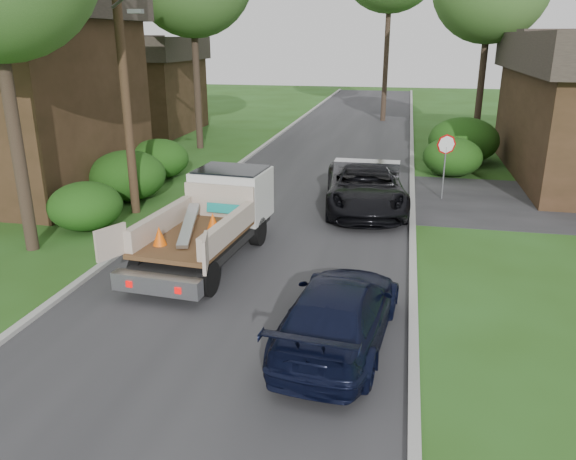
% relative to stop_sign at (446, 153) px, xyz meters
% --- Properties ---
extents(ground, '(120.00, 120.00, 0.00)m').
position_rel_stop_sign_xyz_m(ground, '(-5.20, -9.00, -1.78)').
color(ground, '#264B15').
rests_on(ground, ground).
extents(road, '(8.00, 90.00, 0.02)m').
position_rel_stop_sign_xyz_m(road, '(-5.20, 1.00, -1.77)').
color(road, '#28282B').
rests_on(road, ground).
extents(curb_left, '(0.20, 90.00, 0.12)m').
position_rel_stop_sign_xyz_m(curb_left, '(-9.30, 1.00, -1.72)').
color(curb_left, '#9E9E99').
rests_on(curb_left, ground).
extents(curb_right, '(0.20, 90.00, 0.12)m').
position_rel_stop_sign_xyz_m(curb_right, '(-1.10, 1.00, -1.72)').
color(curb_right, '#9E9E99').
rests_on(curb_right, ground).
extents(stop_sign, '(0.71, 0.32, 2.48)m').
position_rel_stop_sign_xyz_m(stop_sign, '(0.00, 0.00, 0.00)').
color(stop_sign, slate).
rests_on(stop_sign, ground).
extents(utility_pole, '(2.42, 1.25, 10.00)m').
position_rel_stop_sign_xyz_m(utility_pole, '(-10.68, -4.02, 3.40)').
color(utility_pole, '#382619').
rests_on(utility_pole, ground).
extents(house_left_far, '(7.56, 7.56, 6.00)m').
position_rel_stop_sign_xyz_m(house_left_far, '(-18.70, 13.00, 1.27)').
color(house_left_far, '#342415').
rests_on(house_left_far, ground).
extents(hedge_left_a, '(2.34, 2.34, 1.53)m').
position_rel_stop_sign_xyz_m(hedge_left_a, '(-11.40, -6.00, -1.01)').
color(hedge_left_a, '#1B4810').
rests_on(hedge_left_a, ground).
extents(hedge_left_b, '(2.86, 2.86, 1.87)m').
position_rel_stop_sign_xyz_m(hedge_left_b, '(-11.70, -2.50, -0.84)').
color(hedge_left_b, '#1B4810').
rests_on(hedge_left_b, ground).
extents(hedge_left_c, '(2.60, 2.60, 1.70)m').
position_rel_stop_sign_xyz_m(hedge_left_c, '(-12.00, 1.00, -0.93)').
color(hedge_left_c, '#1B4810').
rests_on(hedge_left_c, ground).
extents(hedge_right_a, '(2.60, 2.60, 1.70)m').
position_rel_stop_sign_xyz_m(hedge_right_a, '(0.60, 4.00, -0.93)').
color(hedge_right_a, '#1B4810').
rests_on(hedge_right_a, ground).
extents(hedge_right_b, '(3.38, 3.38, 2.21)m').
position_rel_stop_sign_xyz_m(hedge_right_b, '(1.30, 7.00, -0.67)').
color(hedge_right_b, '#1B4810').
rests_on(hedge_right_b, ground).
extents(flatbed_truck, '(2.87, 5.99, 2.21)m').
position_rel_stop_sign_xyz_m(flatbed_truck, '(-6.59, -7.04, -0.58)').
color(flatbed_truck, black).
rests_on(flatbed_truck, ground).
extents(black_pickup, '(3.39, 6.18, 1.64)m').
position_rel_stop_sign_xyz_m(black_pickup, '(-2.80, -1.95, -0.96)').
color(black_pickup, black).
rests_on(black_pickup, ground).
extents(navy_suv, '(2.45, 5.00, 1.40)m').
position_rel_stop_sign_xyz_m(navy_suv, '(-2.60, -11.50, -1.08)').
color(navy_suv, black).
rests_on(navy_suv, ground).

